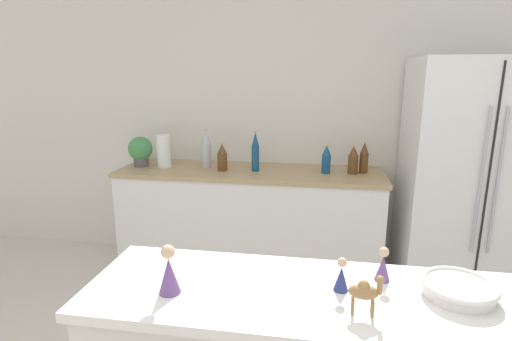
# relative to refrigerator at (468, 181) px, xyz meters

# --- Properties ---
(wall_back) EXTENTS (8.00, 0.06, 2.55)m
(wall_back) POSITION_rel_refrigerator_xyz_m (-1.27, 0.40, 0.38)
(wall_back) COLOR silver
(wall_back) RESTS_ON ground_plane
(back_counter) EXTENTS (2.17, 0.63, 0.90)m
(back_counter) POSITION_rel_refrigerator_xyz_m (-1.67, 0.07, -0.44)
(back_counter) COLOR white
(back_counter) RESTS_ON ground_plane
(refrigerator) EXTENTS (0.90, 0.72, 1.79)m
(refrigerator) POSITION_rel_refrigerator_xyz_m (0.00, 0.00, 0.00)
(refrigerator) COLOR white
(refrigerator) RESTS_ON ground_plane
(potted_plant) EXTENTS (0.20, 0.20, 0.25)m
(potted_plant) POSITION_rel_refrigerator_xyz_m (-2.61, 0.05, 0.14)
(potted_plant) COLOR #595451
(potted_plant) RESTS_ON back_counter
(paper_towel_roll) EXTENTS (0.12, 0.12, 0.27)m
(paper_towel_roll) POSITION_rel_refrigerator_xyz_m (-2.40, 0.05, 0.14)
(paper_towel_roll) COLOR white
(paper_towel_roll) RESTS_ON back_counter
(back_bottle_0) EXTENTS (0.08, 0.08, 0.23)m
(back_bottle_0) POSITION_rel_refrigerator_xyz_m (-0.84, 0.07, 0.12)
(back_bottle_0) COLOR brown
(back_bottle_0) RESTS_ON back_counter
(back_bottle_1) EXTENTS (0.07, 0.07, 0.26)m
(back_bottle_1) POSITION_rel_refrigerator_xyz_m (-0.75, 0.11, 0.13)
(back_bottle_1) COLOR brown
(back_bottle_1) RESTS_ON back_counter
(back_bottle_2) EXTENTS (0.08, 0.08, 0.32)m
(back_bottle_2) POSITION_rel_refrigerator_xyz_m (-2.04, 0.10, 0.16)
(back_bottle_2) COLOR #B2B7BC
(back_bottle_2) RESTS_ON back_counter
(back_bottle_3) EXTENTS (0.06, 0.06, 0.33)m
(back_bottle_3) POSITION_rel_refrigerator_xyz_m (-1.61, 0.03, 0.16)
(back_bottle_3) COLOR navy
(back_bottle_3) RESTS_ON back_counter
(back_bottle_4) EXTENTS (0.07, 0.07, 0.24)m
(back_bottle_4) POSITION_rel_refrigerator_xyz_m (-1.05, 0.05, 0.12)
(back_bottle_4) COLOR navy
(back_bottle_4) RESTS_ON back_counter
(back_bottle_5) EXTENTS (0.08, 0.08, 0.23)m
(back_bottle_5) POSITION_rel_refrigerator_xyz_m (-1.88, 0.01, 0.11)
(back_bottle_5) COLOR brown
(back_bottle_5) RESTS_ON back_counter
(fruit_bowl) EXTENTS (0.24, 0.24, 0.05)m
(fruit_bowl) POSITION_rel_refrigerator_xyz_m (-0.63, -1.82, 0.10)
(fruit_bowl) COLOR white
(fruit_bowl) RESTS_ON bar_counter
(camel_figurine) EXTENTS (0.11, 0.05, 0.13)m
(camel_figurine) POSITION_rel_refrigerator_xyz_m (-0.95, -1.97, 0.15)
(camel_figurine) COLOR olive
(camel_figurine) RESTS_ON bar_counter
(wise_man_figurine_blue) EXTENTS (0.05, 0.05, 0.13)m
(wise_man_figurine_blue) POSITION_rel_refrigerator_xyz_m (-0.86, -1.75, 0.13)
(wise_man_figurine_blue) COLOR #6B4784
(wise_man_figurine_blue) RESTS_ON bar_counter
(wise_man_figurine_crimson) EXTENTS (0.05, 0.05, 0.12)m
(wise_man_figurine_crimson) POSITION_rel_refrigerator_xyz_m (-1.01, -1.84, 0.12)
(wise_man_figurine_crimson) COLOR navy
(wise_man_figurine_crimson) RESTS_ON bar_counter
(wise_man_figurine_purple) EXTENTS (0.07, 0.07, 0.17)m
(wise_man_figurine_purple) POSITION_rel_refrigerator_xyz_m (-1.57, -1.95, 0.15)
(wise_man_figurine_purple) COLOR #6B4784
(wise_man_figurine_purple) RESTS_ON bar_counter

